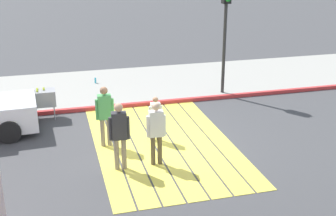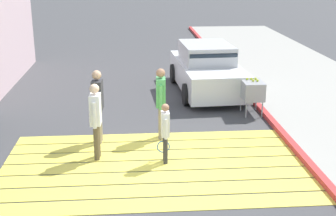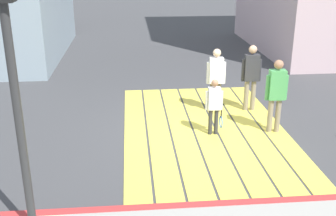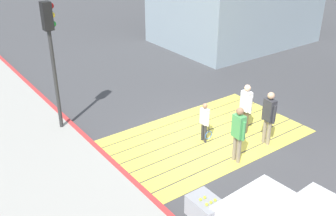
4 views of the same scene
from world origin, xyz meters
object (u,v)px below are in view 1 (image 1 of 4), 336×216
object	(u,v)px
pedestrian_adult_side	(105,112)
pedestrian_child_with_racket	(155,116)
tennis_ball_cart	(43,98)
traffic_light_corner	(226,14)
pedestrian_adult_trailing	(119,132)
water_bottle	(95,80)
pedestrian_adult_lead	(156,129)

from	to	relation	value
pedestrian_adult_side	pedestrian_child_with_racket	distance (m)	1.45
tennis_ball_cart	pedestrian_adult_side	world-z (taller)	pedestrian_adult_side
traffic_light_corner	tennis_ball_cart	world-z (taller)	traffic_light_corner
tennis_ball_cart	pedestrian_adult_side	size ratio (longest dim) A/B	0.58
pedestrian_child_with_racket	pedestrian_adult_trailing	bearing A→B (deg)	-40.42
traffic_light_corner	pedestrian_adult_trailing	size ratio (longest dim) A/B	2.40
traffic_light_corner	water_bottle	world-z (taller)	traffic_light_corner
water_bottle	pedestrian_adult_lead	bearing A→B (deg)	5.99
traffic_light_corner	water_bottle	distance (m)	5.83
water_bottle	pedestrian_adult_lead	xyz separation A→B (m)	(7.25, 0.76, 0.75)
pedestrian_adult_lead	pedestrian_child_with_racket	distance (m)	1.52
traffic_light_corner	pedestrian_adult_side	world-z (taller)	traffic_light_corner
pedestrian_adult_side	pedestrian_child_with_racket	size ratio (longest dim) A/B	1.31
traffic_light_corner	pedestrian_child_with_racket	bearing A→B (deg)	-45.53
tennis_ball_cart	pedestrian_child_with_racket	distance (m)	4.07
pedestrian_adult_trailing	pedestrian_adult_side	distance (m)	1.48
pedestrian_adult_lead	pedestrian_adult_side	size ratio (longest dim) A/B	0.97
traffic_light_corner	pedestrian_adult_lead	xyz separation A→B (m)	(4.80, -3.72, -2.05)
water_bottle	pedestrian_adult_lead	distance (m)	7.33
traffic_light_corner	tennis_ball_cart	distance (m)	6.93
pedestrian_adult_lead	pedestrian_adult_trailing	size ratio (longest dim) A/B	0.96
pedestrian_adult_lead	tennis_ball_cart	bearing A→B (deg)	-146.12
pedestrian_child_with_racket	water_bottle	bearing A→B (deg)	-169.36
tennis_ball_cart	pedestrian_child_with_racket	xyz separation A→B (m)	(2.65, 3.09, 0.05)
pedestrian_adult_trailing	pedestrian_adult_side	world-z (taller)	pedestrian_adult_trailing
pedestrian_adult_side	water_bottle	bearing A→B (deg)	176.70
pedestrian_adult_lead	pedestrian_child_with_racket	world-z (taller)	pedestrian_adult_lead
tennis_ball_cart	pedestrian_adult_lead	bearing A→B (deg)	33.88
water_bottle	pedestrian_adult_trailing	bearing A→B (deg)	-1.34
water_bottle	pedestrian_adult_trailing	xyz separation A→B (m)	(7.27, -0.17, 0.80)
tennis_ball_cart	pedestrian_adult_trailing	xyz separation A→B (m)	(4.13, 1.83, 0.33)
tennis_ball_cart	pedestrian_adult_lead	xyz separation A→B (m)	(4.12, 2.76, 0.29)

